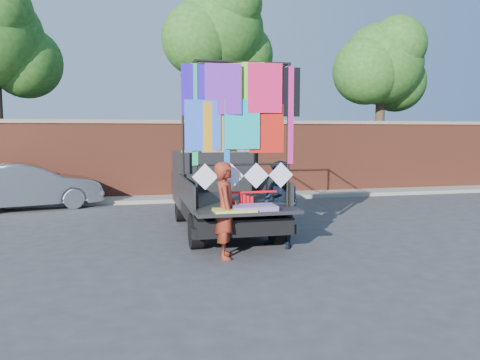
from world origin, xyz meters
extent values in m
plane|color=#38383A|center=(0.00, 0.00, 0.00)|extent=(90.00, 90.00, 0.00)
cube|color=brown|center=(0.00, 7.00, 1.25)|extent=(30.00, 0.35, 2.50)
cube|color=#87725E|center=(0.00, 7.00, 2.55)|extent=(30.00, 0.45, 0.12)
cube|color=gray|center=(0.00, 6.30, 0.06)|extent=(30.00, 1.20, 0.12)
sphere|color=#215016|center=(-5.60, 8.60, 4.55)|extent=(2.40, 2.40, 2.40)
cylinder|color=#38281C|center=(1.00, 8.20, 2.73)|extent=(0.36, 0.36, 5.46)
sphere|color=#215016|center=(1.00, 8.20, 5.85)|extent=(3.20, 3.20, 3.20)
sphere|color=#215016|center=(1.90, 8.60, 5.07)|extent=(2.40, 2.40, 2.40)
sphere|color=#215016|center=(0.20, 7.90, 5.46)|extent=(2.60, 2.60, 2.60)
sphere|color=#215016|center=(1.30, 7.60, 6.63)|extent=(2.20, 2.20, 2.20)
cylinder|color=#38281C|center=(7.50, 8.20, 2.27)|extent=(0.36, 0.36, 4.55)
sphere|color=#215016|center=(7.50, 8.20, 4.88)|extent=(3.20, 3.20, 3.20)
sphere|color=#215016|center=(8.40, 8.60, 4.23)|extent=(2.40, 2.40, 2.40)
sphere|color=#215016|center=(6.70, 7.90, 4.55)|extent=(2.60, 2.60, 2.60)
sphere|color=#215016|center=(7.80, 7.60, 5.52)|extent=(2.20, 2.20, 2.20)
cylinder|color=black|center=(-1.03, 2.71, 0.34)|extent=(0.23, 0.69, 0.69)
cylinder|color=black|center=(-1.03, -0.09, 0.34)|extent=(0.23, 0.69, 0.69)
cylinder|color=black|center=(0.59, 2.71, 0.34)|extent=(0.23, 0.69, 0.69)
cylinder|color=black|center=(0.59, -0.09, 0.34)|extent=(0.23, 0.69, 0.69)
cube|color=black|center=(-0.22, 1.26, 0.52)|extent=(1.77, 4.36, 0.31)
cube|color=black|center=(-0.22, 0.48, 0.81)|extent=(1.87, 2.39, 0.10)
cube|color=black|center=(-1.14, 0.48, 1.04)|extent=(0.06, 2.39, 0.47)
cube|color=black|center=(0.69, 0.48, 1.04)|extent=(0.06, 2.39, 0.47)
cube|color=black|center=(-0.22, 1.65, 1.04)|extent=(1.87, 0.06, 0.47)
cube|color=black|center=(-0.22, 2.66, 1.09)|extent=(1.87, 1.66, 1.30)
cube|color=#8C9EAD|center=(-0.22, 2.19, 1.51)|extent=(1.66, 0.06, 0.57)
cube|color=#8C9EAD|center=(-0.22, 3.44, 1.30)|extent=(1.66, 0.10, 0.73)
cube|color=black|center=(-0.22, 3.80, 0.83)|extent=(1.82, 0.94, 0.57)
cube|color=black|center=(-0.22, -0.98, 0.83)|extent=(1.87, 0.57, 0.06)
cube|color=black|center=(-0.22, -0.74, 0.44)|extent=(1.92, 0.16, 0.19)
cylinder|color=black|center=(-1.08, -0.61, 2.16)|extent=(0.05, 0.05, 2.60)
cylinder|color=black|center=(-1.08, 1.57, 2.16)|extent=(0.05, 0.05, 2.60)
cylinder|color=black|center=(0.63, -0.61, 2.16)|extent=(0.05, 0.05, 2.60)
cylinder|color=black|center=(0.63, 1.57, 2.16)|extent=(0.05, 0.05, 2.60)
cylinder|color=black|center=(-0.22, -0.61, 3.46)|extent=(1.77, 0.05, 0.05)
cylinder|color=black|center=(-0.22, 1.57, 3.46)|extent=(1.77, 0.05, 0.05)
cylinder|color=black|center=(-1.08, 0.48, 3.46)|extent=(0.05, 2.23, 0.05)
cylinder|color=black|center=(0.63, 0.48, 3.46)|extent=(0.05, 2.23, 0.05)
cylinder|color=black|center=(-0.22, -0.61, 1.64)|extent=(1.77, 0.04, 0.04)
cube|color=#3918DC|center=(-1.00, -0.64, 2.99)|extent=(0.64, 0.02, 0.88)
cube|color=purple|center=(-0.61, -0.68, 2.99)|extent=(0.64, 0.02, 0.88)
cube|color=#70ED29|center=(-0.22, -0.64, 2.99)|extent=(0.64, 0.02, 0.88)
cube|color=#F81B5B|center=(0.17, -0.68, 2.99)|extent=(0.64, 0.02, 0.88)
cube|color=black|center=(0.56, -0.64, 2.99)|extent=(0.64, 0.02, 0.88)
cube|color=#3464F9|center=(-1.00, -0.68, 2.32)|extent=(0.64, 0.02, 0.88)
cube|color=#FFA41A|center=(-0.61, -0.64, 2.32)|extent=(0.64, 0.02, 0.88)
cube|color=#0DB9C2|center=(-0.22, -0.68, 2.32)|extent=(0.64, 0.02, 0.88)
cube|color=red|center=(0.17, -0.64, 2.32)|extent=(0.64, 0.02, 0.88)
cube|color=#16B764|center=(-1.11, -0.66, 2.53)|extent=(0.10, 0.01, 1.77)
cube|color=#C72175|center=(0.66, -0.66, 2.53)|extent=(0.10, 0.01, 1.77)
cube|color=blue|center=(-0.54, -0.66, 2.53)|extent=(0.10, 0.01, 1.77)
cube|color=white|center=(-0.93, -0.65, 1.43)|extent=(0.47, 0.01, 0.47)
cube|color=white|center=(-0.46, -0.65, 1.43)|extent=(0.47, 0.01, 0.47)
cube|color=white|center=(0.01, -0.65, 1.43)|extent=(0.47, 0.01, 0.47)
cube|color=white|center=(0.48, -0.65, 1.43)|extent=(0.47, 0.01, 0.47)
cube|color=#D72F61|center=(-0.12, -0.98, 0.90)|extent=(0.78, 0.47, 0.08)
cube|color=#DAD645|center=(-0.48, -1.05, 0.88)|extent=(0.73, 0.42, 0.04)
imported|color=#A8ABAF|center=(-5.10, 5.55, 0.66)|extent=(4.22, 2.30, 1.32)
imported|color=maroon|center=(-0.60, -0.87, 0.86)|extent=(0.50, 0.68, 1.71)
imported|color=black|center=(0.57, -0.38, 0.84)|extent=(0.95, 1.02, 1.68)
cube|color=red|center=(-0.02, -0.62, 1.13)|extent=(0.84, 0.05, 0.04)
cube|color=red|center=(-0.28, -0.64, 0.87)|extent=(0.05, 0.02, 0.49)
cube|color=red|center=(-0.21, -0.64, 0.85)|extent=(0.05, 0.02, 0.49)
cube|color=red|center=(-0.14, -0.64, 0.83)|extent=(0.05, 0.02, 0.49)
cube|color=red|center=(-0.07, -0.64, 0.81)|extent=(0.05, 0.02, 0.49)
camera|label=1|loc=(-2.20, -8.84, 2.25)|focal=35.00mm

